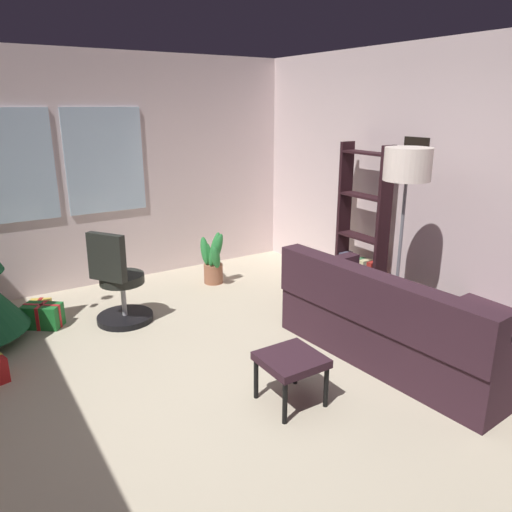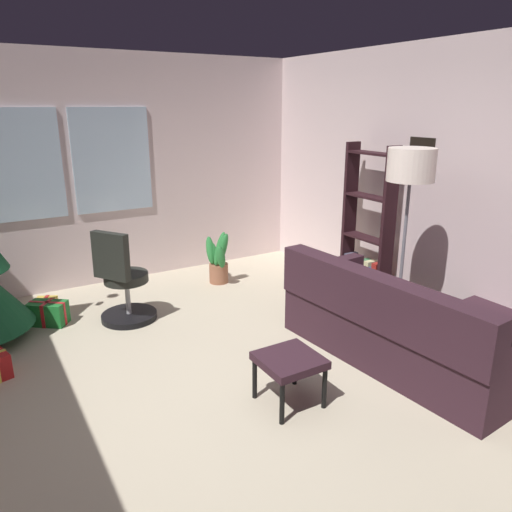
{
  "view_description": "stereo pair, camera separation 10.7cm",
  "coord_description": "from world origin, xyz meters",
  "px_view_note": "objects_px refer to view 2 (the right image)",
  "views": [
    {
      "loc": [
        -1.5,
        -2.76,
        2.12
      ],
      "look_at": [
        0.42,
        0.23,
        1.01
      ],
      "focal_mm": 34.29,
      "sensor_mm": 36.0,
      "label": 1
    },
    {
      "loc": [
        -1.41,
        -2.82,
        2.12
      ],
      "look_at": [
        0.42,
        0.23,
        1.01
      ],
      "focal_mm": 34.29,
      "sensor_mm": 36.0,
      "label": 2
    }
  ],
  "objects_px": {
    "gift_box_green": "(48,313)",
    "potted_plant": "(218,261)",
    "footstool": "(289,363)",
    "gift_box_gold": "(45,306)",
    "bookshelf": "(367,235)",
    "couch": "(422,330)",
    "floor_lamp": "(410,177)",
    "office_chair": "(123,286)"
  },
  "relations": [
    {
      "from": "gift_box_green",
      "to": "potted_plant",
      "type": "distance_m",
      "value": 2.01
    },
    {
      "from": "footstool",
      "to": "potted_plant",
      "type": "xyz_separation_m",
      "value": [
        0.69,
        2.53,
        -0.03
      ]
    },
    {
      "from": "gift_box_gold",
      "to": "bookshelf",
      "type": "distance_m",
      "value": 3.54
    },
    {
      "from": "couch",
      "to": "floor_lamp",
      "type": "bearing_deg",
      "value": 72.73
    },
    {
      "from": "footstool",
      "to": "floor_lamp",
      "type": "relative_size",
      "value": 0.24
    },
    {
      "from": "gift_box_gold",
      "to": "floor_lamp",
      "type": "xyz_separation_m",
      "value": [
        2.72,
        -2.36,
        1.46
      ]
    },
    {
      "from": "floor_lamp",
      "to": "gift_box_gold",
      "type": "bearing_deg",
      "value": 139.12
    },
    {
      "from": "gift_box_gold",
      "to": "potted_plant",
      "type": "distance_m",
      "value": 1.99
    },
    {
      "from": "couch",
      "to": "gift_box_gold",
      "type": "relative_size",
      "value": 7.34
    },
    {
      "from": "gift_box_green",
      "to": "couch",
      "type": "bearing_deg",
      "value": -42.73
    },
    {
      "from": "footstool",
      "to": "floor_lamp",
      "type": "height_order",
      "value": "floor_lamp"
    },
    {
      "from": "bookshelf",
      "to": "potted_plant",
      "type": "bearing_deg",
      "value": 133.13
    },
    {
      "from": "couch",
      "to": "floor_lamp",
      "type": "height_order",
      "value": "floor_lamp"
    },
    {
      "from": "office_chair",
      "to": "potted_plant",
      "type": "bearing_deg",
      "value": 20.71
    },
    {
      "from": "bookshelf",
      "to": "potted_plant",
      "type": "distance_m",
      "value": 1.81
    },
    {
      "from": "gift_box_gold",
      "to": "office_chair",
      "type": "distance_m",
      "value": 0.98
    },
    {
      "from": "couch",
      "to": "potted_plant",
      "type": "xyz_separation_m",
      "value": [
        -0.63,
        2.59,
        -0.0
      ]
    },
    {
      "from": "footstool",
      "to": "gift_box_gold",
      "type": "xyz_separation_m",
      "value": [
        -1.28,
        2.68,
        -0.25
      ]
    },
    {
      "from": "couch",
      "to": "potted_plant",
      "type": "distance_m",
      "value": 2.67
    },
    {
      "from": "potted_plant",
      "to": "bookshelf",
      "type": "bearing_deg",
      "value": -46.87
    },
    {
      "from": "gift_box_green",
      "to": "potted_plant",
      "type": "relative_size",
      "value": 0.61
    },
    {
      "from": "bookshelf",
      "to": "gift_box_green",
      "type": "bearing_deg",
      "value": 160.88
    },
    {
      "from": "footstool",
      "to": "office_chair",
      "type": "relative_size",
      "value": 0.44
    },
    {
      "from": "bookshelf",
      "to": "floor_lamp",
      "type": "bearing_deg",
      "value": -115.73
    },
    {
      "from": "footstool",
      "to": "floor_lamp",
      "type": "distance_m",
      "value": 1.91
    },
    {
      "from": "office_chair",
      "to": "floor_lamp",
      "type": "xyz_separation_m",
      "value": [
        2.05,
        -1.71,
        1.16
      ]
    },
    {
      "from": "couch",
      "to": "bookshelf",
      "type": "height_order",
      "value": "bookshelf"
    },
    {
      "from": "gift_box_green",
      "to": "bookshelf",
      "type": "distance_m",
      "value": 3.43
    },
    {
      "from": "bookshelf",
      "to": "floor_lamp",
      "type": "xyz_separation_m",
      "value": [
        -0.45,
        -0.93,
        0.79
      ]
    },
    {
      "from": "floor_lamp",
      "to": "office_chair",
      "type": "bearing_deg",
      "value": 140.22
    },
    {
      "from": "footstool",
      "to": "office_chair",
      "type": "bearing_deg",
      "value": 106.82
    },
    {
      "from": "office_chair",
      "to": "bookshelf",
      "type": "relative_size",
      "value": 0.56
    },
    {
      "from": "gift_box_gold",
      "to": "floor_lamp",
      "type": "relative_size",
      "value": 0.17
    },
    {
      "from": "gift_box_green",
      "to": "floor_lamp",
      "type": "relative_size",
      "value": 0.23
    },
    {
      "from": "couch",
      "to": "potted_plant",
      "type": "relative_size",
      "value": 3.22
    },
    {
      "from": "couch",
      "to": "footstool",
      "type": "bearing_deg",
      "value": 177.24
    },
    {
      "from": "couch",
      "to": "bookshelf",
      "type": "bearing_deg",
      "value": 66.65
    },
    {
      "from": "couch",
      "to": "footstool",
      "type": "relative_size",
      "value": 5.02
    },
    {
      "from": "couch",
      "to": "office_chair",
      "type": "xyz_separation_m",
      "value": [
        -1.93,
        2.1,
        0.08
      ]
    },
    {
      "from": "gift_box_gold",
      "to": "bookshelf",
      "type": "xyz_separation_m",
      "value": [
        3.17,
        -1.43,
        0.67
      ]
    },
    {
      "from": "gift_box_gold",
      "to": "floor_lamp",
      "type": "distance_m",
      "value": 3.89
    },
    {
      "from": "footstool",
      "to": "office_chair",
      "type": "xyz_separation_m",
      "value": [
        -0.61,
        2.03,
        0.05
      ]
    }
  ]
}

